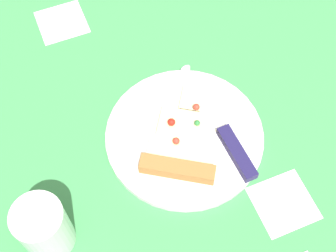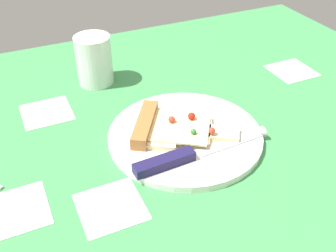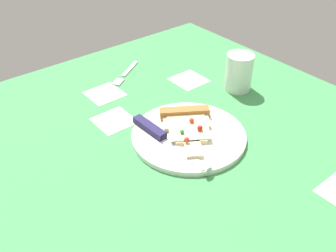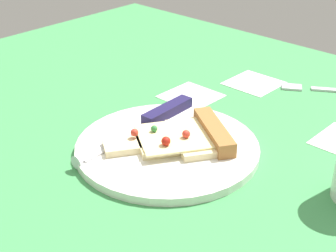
{
  "view_description": "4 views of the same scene",
  "coord_description": "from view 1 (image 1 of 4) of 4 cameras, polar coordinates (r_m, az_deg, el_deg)",
  "views": [
    {
      "loc": [
        24.56,
        36.65,
        71.49
      ],
      "look_at": [
        9.81,
        0.58,
        3.35
      ],
      "focal_mm": 51.5,
      "sensor_mm": 36.0,
      "label": 1
    },
    {
      "loc": [
        -41.34,
        27.52,
        42.7
      ],
      "look_at": [
        7.18,
        5.3,
        3.82
      ],
      "focal_mm": 42.96,
      "sensor_mm": 36.0,
      "label": 2
    },
    {
      "loc": [
        -40.35,
        -49.42,
        54.45
      ],
      "look_at": [
        3.88,
        5.22,
        3.08
      ],
      "focal_mm": 40.8,
      "sensor_mm": 36.0,
      "label": 3
    },
    {
      "loc": [
        50.63,
        -44.22,
        38.18
      ],
      "look_at": [
        7.13,
        2.38,
        3.89
      ],
      "focal_mm": 54.53,
      "sensor_mm": 36.0,
      "label": 4
    }
  ],
  "objects": [
    {
      "name": "drinking_glass",
      "position": [
        0.72,
        -14.47,
        -11.59
      ],
      "size": [
        7.37,
        7.37,
        10.25
      ],
      "primitive_type": "cylinder",
      "color": "silver",
      "rests_on": "ground_plane"
    },
    {
      "name": "ground_plane",
      "position": [
        0.85,
        5.96,
        0.86
      ],
      "size": [
        111.17,
        111.17,
        3.0
      ],
      "color": "#3D8C4C",
      "rests_on": "ground"
    },
    {
      "name": "pizza_slice",
      "position": [
        0.78,
        1.66,
        -2.32
      ],
      "size": [
        15.99,
        18.85,
        2.59
      ],
      "rotation": [
        0.0,
        0.0,
        2.57
      ],
      "color": "beige",
      "rests_on": "plate"
    },
    {
      "name": "plate",
      "position": [
        0.81,
        1.96,
        -1.19
      ],
      "size": [
        26.45,
        26.45,
        1.2
      ],
      "primitive_type": "cylinder",
      "color": "white",
      "rests_on": "ground_plane"
    },
    {
      "name": "knife",
      "position": [
        0.8,
        6.56,
        -0.59
      ],
      "size": [
        3.16,
        24.07,
        2.45
      ],
      "rotation": [
        0.0,
        0.0,
        3.19
      ],
      "color": "silver",
      "rests_on": "plate"
    }
  ]
}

